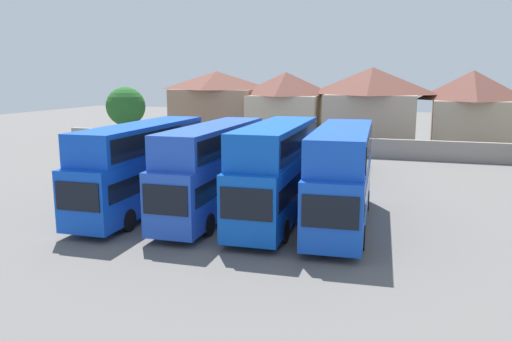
{
  "coord_description": "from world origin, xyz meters",
  "views": [
    {
      "loc": [
        8.79,
        -24.53,
        7.47
      ],
      "look_at": [
        0.0,
        3.0,
        2.07
      ],
      "focal_mm": 35.5,
      "sensor_mm": 36.0,
      "label": 1
    }
  ],
  "objects_px": {
    "bus_1": "(142,162)",
    "bus_3": "(276,167)",
    "house_terrace_left": "(217,105)",
    "house_terrace_right": "(371,107)",
    "bus_6": "(290,149)",
    "tree_left_of_lot": "(126,107)",
    "house_terrace_centre": "(286,108)",
    "bus_7": "(338,151)",
    "bus_5": "(248,148)",
    "house_terrace_far_right": "(471,110)",
    "bus_4": "(342,171)",
    "bus_2": "(213,165)"
  },
  "relations": [
    {
      "from": "house_terrace_left",
      "to": "tree_left_of_lot",
      "type": "relative_size",
      "value": 1.57
    },
    {
      "from": "bus_4",
      "to": "bus_7",
      "type": "xyz_separation_m",
      "value": [
        -2.1,
        12.62,
        -0.87
      ]
    },
    {
      "from": "bus_7",
      "to": "house_terrace_left",
      "type": "height_order",
      "value": "house_terrace_left"
    },
    {
      "from": "bus_5",
      "to": "house_terrace_far_right",
      "type": "xyz_separation_m",
      "value": [
        17.75,
        18.03,
        2.22
      ]
    },
    {
      "from": "bus_7",
      "to": "bus_4",
      "type": "bearing_deg",
      "value": 6.35
    },
    {
      "from": "bus_5",
      "to": "house_terrace_left",
      "type": "xyz_separation_m",
      "value": [
        -9.91,
        18.1,
        2.2
      ]
    },
    {
      "from": "bus_1",
      "to": "bus_3",
      "type": "bearing_deg",
      "value": 90.54
    },
    {
      "from": "bus_7",
      "to": "bus_6",
      "type": "bearing_deg",
      "value": -88.03
    },
    {
      "from": "bus_6",
      "to": "house_terrace_right",
      "type": "height_order",
      "value": "house_terrace_right"
    },
    {
      "from": "bus_3",
      "to": "bus_5",
      "type": "distance_m",
      "value": 13.93
    },
    {
      "from": "bus_7",
      "to": "house_terrace_centre",
      "type": "relative_size",
      "value": 1.5
    },
    {
      "from": "bus_4",
      "to": "house_terrace_far_right",
      "type": "xyz_separation_m",
      "value": [
        8.57,
        30.44,
        1.34
      ]
    },
    {
      "from": "tree_left_of_lot",
      "to": "house_terrace_right",
      "type": "bearing_deg",
      "value": 23.23
    },
    {
      "from": "house_terrace_left",
      "to": "bus_6",
      "type": "bearing_deg",
      "value": -53.73
    },
    {
      "from": "bus_6",
      "to": "house_terrace_left",
      "type": "bearing_deg",
      "value": -147.85
    },
    {
      "from": "bus_7",
      "to": "bus_5",
      "type": "bearing_deg",
      "value": -91.42
    },
    {
      "from": "bus_7",
      "to": "tree_left_of_lot",
      "type": "xyz_separation_m",
      "value": [
        -22.4,
        6.98,
        2.55
      ]
    },
    {
      "from": "bus_6",
      "to": "tree_left_of_lot",
      "type": "distance_m",
      "value": 20.29
    },
    {
      "from": "bus_1",
      "to": "bus_7",
      "type": "distance_m",
      "value": 15.89
    },
    {
      "from": "house_terrace_centre",
      "to": "house_terrace_right",
      "type": "height_order",
      "value": "house_terrace_right"
    },
    {
      "from": "bus_3",
      "to": "house_terrace_right",
      "type": "height_order",
      "value": "house_terrace_right"
    },
    {
      "from": "bus_5",
      "to": "bus_6",
      "type": "height_order",
      "value": "bus_6"
    },
    {
      "from": "house_terrace_right",
      "to": "bus_2",
      "type": "bearing_deg",
      "value": -100.84
    },
    {
      "from": "bus_4",
      "to": "house_terrace_centre",
      "type": "distance_m",
      "value": 31.56
    },
    {
      "from": "house_terrace_centre",
      "to": "house_terrace_right",
      "type": "xyz_separation_m",
      "value": [
        9.3,
        -0.14,
        0.25
      ]
    },
    {
      "from": "bus_6",
      "to": "bus_7",
      "type": "height_order",
      "value": "bus_6"
    },
    {
      "from": "bus_6",
      "to": "house_terrace_left",
      "type": "relative_size",
      "value": 1.21
    },
    {
      "from": "bus_2",
      "to": "bus_3",
      "type": "xyz_separation_m",
      "value": [
        3.56,
        -0.14,
        0.09
      ]
    },
    {
      "from": "bus_1",
      "to": "house_terrace_far_right",
      "type": "bearing_deg",
      "value": 145.99
    },
    {
      "from": "house_terrace_left",
      "to": "bus_7",
      "type": "bearing_deg",
      "value": -46.47
    },
    {
      "from": "bus_1",
      "to": "bus_5",
      "type": "relative_size",
      "value": 1.0
    },
    {
      "from": "bus_3",
      "to": "house_terrace_right",
      "type": "relative_size",
      "value": 1.14
    },
    {
      "from": "tree_left_of_lot",
      "to": "bus_4",
      "type": "bearing_deg",
      "value": -38.65
    },
    {
      "from": "house_terrace_centre",
      "to": "house_terrace_right",
      "type": "relative_size",
      "value": 0.84
    },
    {
      "from": "bus_5",
      "to": "bus_7",
      "type": "height_order",
      "value": "bus_7"
    },
    {
      "from": "house_terrace_far_right",
      "to": "bus_4",
      "type": "bearing_deg",
      "value": -105.73
    },
    {
      "from": "bus_4",
      "to": "bus_6",
      "type": "distance_m",
      "value": 13.58
    },
    {
      "from": "bus_2",
      "to": "bus_3",
      "type": "height_order",
      "value": "bus_3"
    },
    {
      "from": "bus_3",
      "to": "bus_6",
      "type": "distance_m",
      "value": 12.76
    },
    {
      "from": "bus_4",
      "to": "house_terrace_centre",
      "type": "height_order",
      "value": "house_terrace_centre"
    },
    {
      "from": "house_terrace_right",
      "to": "house_terrace_far_right",
      "type": "height_order",
      "value": "house_terrace_right"
    },
    {
      "from": "house_terrace_centre",
      "to": "bus_3",
      "type": "bearing_deg",
      "value": -76.5
    },
    {
      "from": "bus_3",
      "to": "bus_4",
      "type": "height_order",
      "value": "bus_3"
    },
    {
      "from": "house_terrace_left",
      "to": "house_terrace_right",
      "type": "distance_m",
      "value": 17.88
    },
    {
      "from": "bus_3",
      "to": "bus_7",
      "type": "xyz_separation_m",
      "value": [
        1.26,
        12.83,
        -0.93
      ]
    },
    {
      "from": "bus_4",
      "to": "house_terrace_left",
      "type": "bearing_deg",
      "value": -151.78
    },
    {
      "from": "bus_4",
      "to": "bus_6",
      "type": "xyz_separation_m",
      "value": [
        -5.73,
        12.29,
        -0.78
      ]
    },
    {
      "from": "bus_1",
      "to": "bus_5",
      "type": "height_order",
      "value": "bus_1"
    },
    {
      "from": "bus_1",
      "to": "house_terrace_right",
      "type": "height_order",
      "value": "house_terrace_right"
    },
    {
      "from": "bus_1",
      "to": "bus_2",
      "type": "relative_size",
      "value": 1.02
    }
  ]
}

